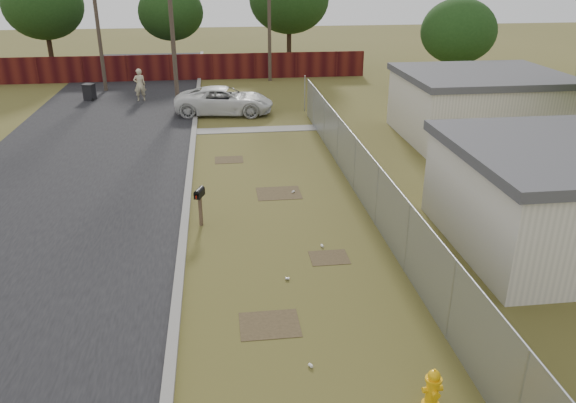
{
  "coord_description": "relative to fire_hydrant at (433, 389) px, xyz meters",
  "views": [
    {
      "loc": [
        -1.74,
        -15.87,
        7.81
      ],
      "look_at": [
        0.22,
        -0.34,
        1.1
      ],
      "focal_mm": 35.0,
      "sensor_mm": 36.0,
      "label": 1
    }
  ],
  "objects": [
    {
      "name": "ground",
      "position": [
        -2.0,
        7.98,
        -0.41
      ],
      "size": [
        120.0,
        120.0,
        0.0
      ],
      "primitive_type": "plane",
      "color": "brown",
      "rests_on": "ground"
    },
    {
      "name": "street",
      "position": [
        -8.76,
        16.03,
        -0.39
      ],
      "size": [
        15.1,
        60.0,
        0.12
      ],
      "color": "black",
      "rests_on": "ground"
    },
    {
      "name": "chainlink_fence",
      "position": [
        1.12,
        9.01,
        0.39
      ],
      "size": [
        0.1,
        27.06,
        2.02
      ],
      "color": "#909498",
      "rests_on": "ground"
    },
    {
      "name": "privacy_fence",
      "position": [
        -8.0,
        32.98,
        0.49
      ],
      "size": [
        30.0,
        0.12,
        1.8
      ],
      "primitive_type": "cube",
      "color": "#4F1611",
      "rests_on": "ground"
    },
    {
      "name": "utility_poles",
      "position": [
        -5.67,
        28.65,
        4.29
      ],
      "size": [
        12.6,
        8.24,
        9.0
      ],
      "color": "#46392E",
      "rests_on": "ground"
    },
    {
      "name": "houses",
      "position": [
        7.7,
        11.11,
        1.15
      ],
      "size": [
        9.3,
        17.24,
        3.1
      ],
      "color": "beige",
      "rests_on": "ground"
    },
    {
      "name": "horizon_trees",
      "position": [
        -1.16,
        31.54,
        4.22
      ],
      "size": [
        33.32,
        31.94,
        7.78
      ],
      "color": "#322416",
      "rests_on": "ground"
    },
    {
      "name": "fire_hydrant",
      "position": [
        0.0,
        0.0,
        0.0
      ],
      "size": [
        0.4,
        0.39,
        0.87
      ],
      "color": "#F3B10C",
      "rests_on": "ground"
    },
    {
      "name": "mailbox",
      "position": [
        -4.47,
        8.61,
        0.6
      ],
      "size": [
        0.35,
        0.55,
        1.28
      ],
      "color": "brown",
      "rests_on": "ground"
    },
    {
      "name": "pickup_truck",
      "position": [
        -3.39,
        22.94,
        0.33
      ],
      "size": [
        5.61,
        3.1,
        1.49
      ],
      "primitive_type": "imported",
      "rotation": [
        0.0,
        0.0,
        1.45
      ],
      "color": "silver",
      "rests_on": "ground"
    },
    {
      "name": "pedestrian",
      "position": [
        -8.38,
        26.72,
        0.56
      ],
      "size": [
        0.8,
        0.63,
        1.94
      ],
      "primitive_type": "imported",
      "rotation": [
        0.0,
        0.0,
        3.4
      ],
      "color": "beige",
      "rests_on": "ground"
    },
    {
      "name": "trash_bin",
      "position": [
        -11.48,
        27.29,
        0.1
      ],
      "size": [
        0.79,
        0.86,
        0.99
      ],
      "color": "black",
      "rests_on": "ground"
    },
    {
      "name": "scattered_litter",
      "position": [
        -1.84,
        4.82,
        -0.37
      ],
      "size": [
        2.16,
        10.92,
        0.07
      ],
      "color": "silver",
      "rests_on": "ground"
    }
  ]
}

